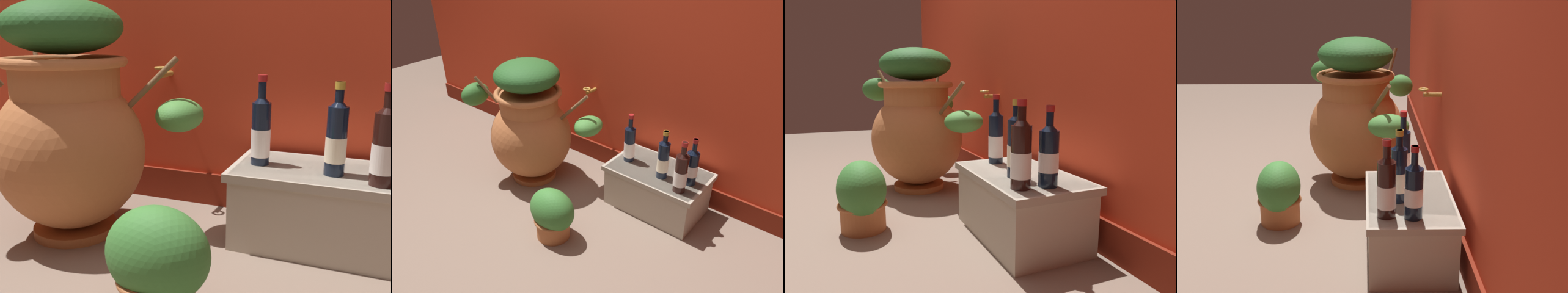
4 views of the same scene
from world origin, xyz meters
TOP-DOWN VIEW (x-y plane):
  - terracotta_urn at (-0.42, 0.63)m, footprint 0.96×0.67m
  - stone_ledge at (0.48, 0.87)m, footprint 0.62×0.38m
  - wine_bottle_left at (0.69, 0.87)m, footprint 0.07×0.07m
  - wine_bottle_middle at (0.26, 0.86)m, footprint 0.07×0.07m
  - wine_bottle_right at (0.53, 0.82)m, footprint 0.07×0.07m
  - wine_bottle_back at (0.68, 0.76)m, footprint 0.08×0.08m
  - potted_shrub at (0.14, 0.24)m, footprint 0.29×0.22m

SIDE VIEW (x-z plane):
  - stone_ledge at x=0.48m, z-range 0.01..0.30m
  - potted_shrub at x=0.14m, z-range 0.00..0.32m
  - wine_bottle_left at x=0.69m, z-range 0.26..0.56m
  - wine_bottle_middle at x=0.26m, z-range 0.25..0.58m
  - wine_bottle_back at x=0.68m, z-range 0.26..0.58m
  - wine_bottle_right at x=0.53m, z-range 0.26..0.58m
  - terracotta_urn at x=-0.42m, z-range -0.02..0.87m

